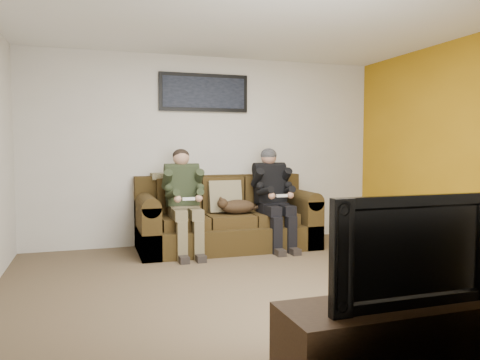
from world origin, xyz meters
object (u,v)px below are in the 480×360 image
object	(u,v)px
television	(406,248)
person_left	(184,194)
sofa	(226,220)
person_right	(273,191)
cat	(237,206)
framed_poster	(204,93)
tv_stand	(403,341)

from	to	relation	value
television	person_left	bearing A→B (deg)	98.55
sofa	person_left	xyz separation A→B (m)	(-0.60, -0.20, 0.39)
person_right	cat	size ratio (longest dim) A/B	2.02
person_left	television	bearing A→B (deg)	-80.66
framed_poster	television	world-z (taller)	framed_poster
person_left	cat	xyz separation A→B (m)	(0.71, 0.03, -0.18)
sofa	person_left	bearing A→B (deg)	-161.97
sofa	person_left	distance (m)	0.74
sofa	framed_poster	distance (m)	1.79
tv_stand	television	size ratio (longest dim) A/B	1.36
person_right	television	world-z (taller)	person_right
framed_poster	tv_stand	bearing A→B (deg)	-87.44
tv_stand	television	bearing A→B (deg)	-97.92
framed_poster	sofa	bearing A→B (deg)	-62.39
cat	television	size ratio (longest dim) A/B	0.61
person_left	tv_stand	world-z (taller)	person_left
framed_poster	television	bearing A→B (deg)	-87.44
person_left	tv_stand	xyz separation A→B (m)	(0.59, -3.59, -0.52)
sofa	tv_stand	bearing A→B (deg)	-90.20
sofa	cat	distance (m)	0.28
cat	television	world-z (taller)	television
person_right	framed_poster	size ratio (longest dim) A/B	1.07
person_right	tv_stand	bearing A→B (deg)	-99.76
tv_stand	person_right	bearing A→B (deg)	79.45
cat	television	distance (m)	3.62
person_right	television	distance (m)	3.64
television	framed_poster	bearing A→B (deg)	91.77
person_right	television	xyz separation A→B (m)	(-0.62, -3.59, 0.02)
tv_stand	television	distance (m)	0.54
cat	tv_stand	distance (m)	3.63
person_left	tv_stand	bearing A→B (deg)	-80.66
sofa	television	size ratio (longest dim) A/B	2.16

